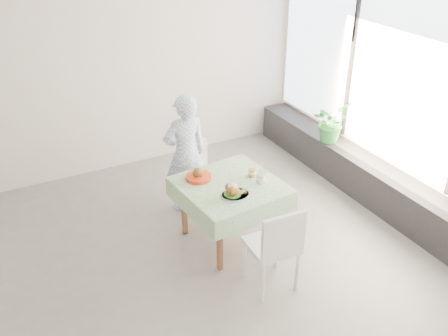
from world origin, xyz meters
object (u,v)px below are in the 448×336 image
chair_near (271,261)px  potted_plant (330,122)px  cafe_table (230,206)px  juice_cup_orange (252,172)px  main_dish (234,192)px  chair_far (200,186)px  diner (185,154)px

chair_near → potted_plant: potted_plant is taller
cafe_table → juice_cup_orange: (0.30, 0.04, 0.34)m
potted_plant → main_dish: bearing=-154.0°
chair_near → main_dish: size_ratio=3.08×
cafe_table → chair_near: 0.88m
chair_far → chair_near: (-0.04, -1.73, 0.05)m
chair_far → chair_near: size_ratio=0.84×
diner → potted_plant: 2.13m
main_dish → potted_plant: 2.29m
chair_near → juice_cup_orange: (0.29, 0.90, 0.50)m
chair_far → diner: bearing=-176.8°
chair_far → potted_plant: size_ratio=1.45×
main_dish → chair_near: bearing=-81.9°
cafe_table → juice_cup_orange: 0.45m
potted_plant → cafe_table: bearing=-158.7°
cafe_table → chair_near: bearing=-89.6°
chair_near → juice_cup_orange: bearing=72.1°
chair_far → chair_near: chair_near is taller
chair_near → main_dish: chair_near is taller
cafe_table → diner: 0.92m
diner → potted_plant: (2.13, -0.09, 0.02)m
chair_far → juice_cup_orange: bearing=-73.0°
chair_near → juice_cup_orange: juice_cup_orange is taller
diner → potted_plant: diner is taller
potted_plant → juice_cup_orange: bearing=-156.4°
diner → juice_cup_orange: diner is taller
potted_plant → diner: bearing=177.6°
main_dish → juice_cup_orange: size_ratio=1.25×
cafe_table → chair_near: chair_near is taller
chair_far → juice_cup_orange: 1.03m
cafe_table → main_dish: 0.42m
chair_near → potted_plant: (1.97, 1.63, 0.48)m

